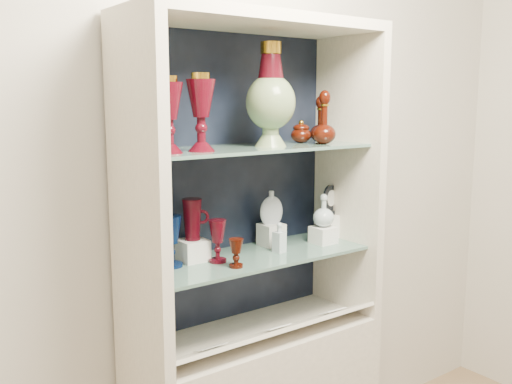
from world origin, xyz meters
TOP-DOWN VIEW (x-y plane):
  - wall_back at (0.00, 1.75)m, footprint 3.50×0.02m
  - cabinet_back_panel at (0.00, 1.72)m, footprint 0.98×0.02m
  - cabinet_side_left at (-0.48, 1.53)m, footprint 0.04×0.40m
  - cabinet_side_right at (0.48, 1.53)m, footprint 0.04×0.40m
  - cabinet_top_cap at (0.00, 1.53)m, footprint 1.00×0.40m
  - shelf_lower at (0.00, 1.55)m, footprint 0.92×0.34m
  - shelf_upper at (0.00, 1.55)m, footprint 0.92×0.34m
  - label_ledge at (0.00, 1.42)m, footprint 0.92×0.17m
  - label_card_0 at (-0.28, 1.42)m, footprint 0.10×0.06m
  - label_card_1 at (0.30, 1.42)m, footprint 0.10×0.06m
  - label_card_2 at (0.01, 1.42)m, footprint 0.10×0.06m
  - label_card_3 at (-0.28, 1.42)m, footprint 0.10×0.06m
  - pedestal_lamp_left at (-0.26, 1.49)m, footprint 0.13×0.13m
  - pedestal_lamp_right at (-0.38, 1.49)m, footprint 0.12×0.12m
  - enamel_urn at (0.05, 1.51)m, footprint 0.23×0.23m
  - ruby_decanter_a at (0.29, 1.48)m, footprint 0.11×0.11m
  - ruby_decanter_b at (0.35, 1.56)m, footprint 0.10×0.10m
  - lidded_bowl at (0.26, 1.58)m, footprint 0.10×0.10m
  - cobalt_goblet at (-0.32, 1.60)m, footprint 0.10×0.10m
  - ruby_goblet_tall at (-0.16, 1.55)m, footprint 0.08×0.08m
  - ruby_goblet_small at (-0.14, 1.46)m, footprint 0.07×0.07m
  - riser_ruby_pitcher at (-0.22, 1.62)m, footprint 0.10×0.10m
  - ruby_pitcher at (-0.22, 1.62)m, footprint 0.14×0.11m
  - clear_square_bottle at (0.11, 1.52)m, footprint 0.05×0.05m
  - riser_flat_flask at (0.15, 1.63)m, footprint 0.09×0.09m
  - flat_flask at (0.15, 1.63)m, footprint 0.11×0.06m
  - riser_clear_round_decanter at (0.35, 1.53)m, footprint 0.09×0.09m
  - clear_round_decanter at (0.35, 1.53)m, footprint 0.10×0.10m
  - riser_cameo_medallion at (0.44, 1.59)m, footprint 0.08×0.08m
  - cameo_medallion at (0.44, 1.59)m, footprint 0.12×0.07m

SIDE VIEW (x-z plane):
  - label_ledge at x=0.00m, z-range 0.74..0.82m
  - label_card_0 at x=-0.28m, z-range 0.78..0.81m
  - label_card_1 at x=0.30m, z-range 0.78..0.81m
  - label_card_2 at x=0.01m, z-range 0.78..0.81m
  - label_card_3 at x=-0.28m, z-range 0.78..0.81m
  - shelf_lower at x=0.00m, z-range 1.04..1.05m
  - riser_clear_round_decanter at x=0.35m, z-range 1.05..1.12m
  - riser_ruby_pitcher at x=-0.22m, z-range 1.05..1.13m
  - riser_flat_flask at x=0.15m, z-range 1.05..1.14m
  - riser_cameo_medallion at x=0.44m, z-range 1.05..1.15m
  - ruby_goblet_small at x=-0.14m, z-range 1.05..1.15m
  - clear_square_bottle at x=0.11m, z-range 1.05..1.17m
  - ruby_goblet_tall at x=-0.16m, z-range 1.05..1.21m
  - cobalt_goblet at x=-0.32m, z-range 1.05..1.24m
  - clear_round_decanter at x=0.35m, z-range 1.12..1.25m
  - ruby_pitcher at x=-0.22m, z-range 1.13..1.28m
  - flat_flask at x=0.15m, z-range 1.14..1.28m
  - cameo_medallion at x=0.44m, z-range 1.15..1.29m
  - cabinet_back_panel at x=0.00m, z-range 0.75..1.90m
  - cabinet_side_left at x=-0.48m, z-range 0.75..1.90m
  - cabinet_side_right at x=0.48m, z-range 0.75..1.90m
  - wall_back at x=0.00m, z-range 0.00..2.80m
  - shelf_upper at x=0.00m, z-range 1.46..1.47m
  - lidded_bowl at x=0.26m, z-range 1.47..1.56m
  - ruby_decanter_b at x=0.35m, z-range 1.47..1.67m
  - ruby_decanter_a at x=0.29m, z-range 1.47..1.70m
  - pedestal_lamp_right at x=-0.38m, z-range 1.47..1.72m
  - pedestal_lamp_left at x=-0.26m, z-range 1.47..1.73m
  - enamel_urn at x=0.05m, z-range 1.47..1.85m
  - cabinet_top_cap at x=0.00m, z-range 1.90..1.94m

